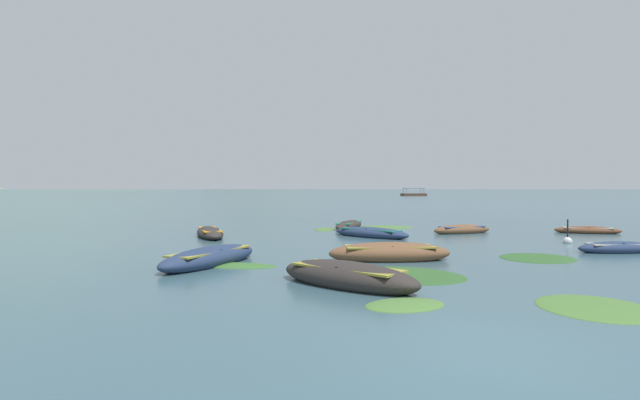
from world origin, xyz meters
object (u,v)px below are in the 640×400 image
rowboat_3 (618,248)px  rowboat_7 (462,230)px  ferry_0 (414,194)px  rowboat_0 (390,253)px  rowboat_5 (588,230)px  rowboat_2 (349,225)px  mooring_buoy (567,241)px  rowboat_6 (347,276)px  rowboat_8 (210,257)px  rowboat_4 (371,233)px  rowboat_1 (210,233)px

rowboat_3 → rowboat_7: 8.30m
rowboat_3 → ferry_0: (23.45, 128.64, 0.29)m
rowboat_0 → rowboat_5: size_ratio=1.20×
rowboat_2 → rowboat_7: rowboat_7 is taller
mooring_buoy → rowboat_6: bearing=-140.4°
rowboat_8 → mooring_buoy: size_ratio=3.96×
rowboat_2 → ferry_0: (32.23, 117.64, 0.27)m
rowboat_5 → rowboat_3: bearing=-114.7°
rowboat_4 → rowboat_6: size_ratio=1.03×
rowboat_4 → mooring_buoy: bearing=-20.3°
rowboat_2 → rowboat_7: (5.59, -3.34, 0.00)m
rowboat_6 → rowboat_7: size_ratio=1.05×
rowboat_8 → ferry_0: (37.91, 130.81, 0.23)m
rowboat_2 → rowboat_4: (0.53, -5.04, 0.01)m
rowboat_6 → rowboat_1: bearing=114.6°
ferry_0 → rowboat_8: bearing=-106.2°
rowboat_1 → ferry_0: (39.51, 122.21, 0.26)m
rowboat_0 → rowboat_3: (8.75, 1.50, -0.07)m
rowboat_0 → ferry_0: 134.06m
rowboat_3 → rowboat_5: bearing=65.3°
rowboat_1 → rowboat_6: 13.20m
rowboat_1 → rowboat_7: size_ratio=1.29×
rowboat_3 → mooring_buoy: 3.00m
mooring_buoy → rowboat_8: bearing=-160.1°
rowboat_8 → rowboat_1: bearing=100.5°
rowboat_2 → rowboat_6: size_ratio=1.16×
rowboat_2 → ferry_0: bearing=74.7°
rowboat_4 → rowboat_0: bearing=-93.9°
rowboat_0 → rowboat_4: rowboat_0 is taller
rowboat_0 → rowboat_8: (-5.71, -0.67, -0.01)m
rowboat_2 → rowboat_3: 14.07m
rowboat_3 → rowboat_5: (3.39, 7.37, -0.01)m
mooring_buoy → rowboat_3: bearing=-86.1°
rowboat_1 → rowboat_2: size_ratio=1.07×
rowboat_0 → rowboat_2: (-0.03, 12.50, -0.05)m
rowboat_2 → rowboat_3: rowboat_2 is taller
rowboat_4 → rowboat_6: 11.76m
ferry_0 → mooring_buoy: 127.85m
rowboat_5 → rowboat_0: bearing=-143.9°
rowboat_0 → rowboat_6: bearing=-113.9°
rowboat_1 → rowboat_7: (12.87, 1.23, -0.00)m
rowboat_0 → rowboat_4: size_ratio=1.05×
rowboat_0 → rowboat_6: (-1.80, -4.07, 0.00)m
rowboat_1 → rowboat_2: (7.28, 4.57, -0.01)m
rowboat_6 → mooring_buoy: size_ratio=3.32×
rowboat_2 → rowboat_3: bearing=-51.4°
rowboat_4 → rowboat_7: size_ratio=1.08×
rowboat_7 → mooring_buoy: (2.99, -4.67, -0.08)m
rowboat_3 → ferry_0: ferry_0 is taller
rowboat_3 → mooring_buoy: (-0.20, 2.99, -0.06)m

